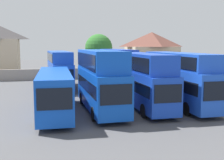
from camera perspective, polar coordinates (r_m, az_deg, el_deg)
The scene contains 11 objects.
ground at distance 42.86m, azimuth -4.92°, elevation -0.60°, with size 140.00×140.00×0.00m, color #4C4C4F.
depot_boundary_wall at distance 48.04m, azimuth -5.97°, elevation 1.30°, with size 56.00×0.50×1.80m, color gray.
bus_1 at distance 24.02m, azimuth -11.33°, elevation -1.96°, with size 3.10×11.48×3.46m.
bus_2 at distance 24.50m, azimuth -2.31°, elevation 0.58°, with size 2.69×10.42×5.20m.
bus_3 at distance 25.60m, azimuth 6.36°, elevation 0.46°, with size 2.64×10.24×4.91m.
bus_4 at distance 27.30m, azimuth 13.31°, elevation 0.75°, with size 2.66×11.62×4.93m.
bus_5 at distance 37.79m, azimuth -10.39°, elevation 2.42°, with size 2.75×10.59×4.81m.
bus_6 at distance 37.82m, azimuth -3.97°, elevation 2.64°, with size 3.15×10.62×4.95m.
bus_7 at distance 39.28m, azimuth 1.19°, elevation 2.88°, with size 2.89×10.55×5.03m.
house_terrace_centre at distance 58.72m, azimuth 7.87°, elevation 5.51°, with size 9.75×7.42×8.17m.
tree_left_of_lot at distance 50.85m, azimuth -2.66°, elevation 6.40°, with size 4.81×4.81×7.53m.
Camera 1 is at (-6.80, -23.93, 5.68)m, focal length 46.03 mm.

